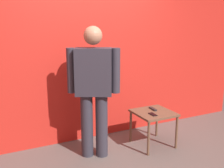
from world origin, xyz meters
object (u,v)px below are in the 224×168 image
standing_person (94,86)px  side_table (153,117)px  cell_phone (153,114)px  tv_remote (153,109)px

standing_person → side_table: (0.91, -0.09, -0.54)m
cell_phone → side_table: bearing=50.3°
side_table → cell_phone: cell_phone is taller
cell_phone → tv_remote: size_ratio=0.85×
standing_person → side_table: size_ratio=3.23×
standing_person → side_table: standing_person is taller
cell_phone → tv_remote: tv_remote is taller
side_table → tv_remote: 0.14m
side_table → tv_remote: size_ratio=3.23×
standing_person → side_table: bearing=-5.7°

